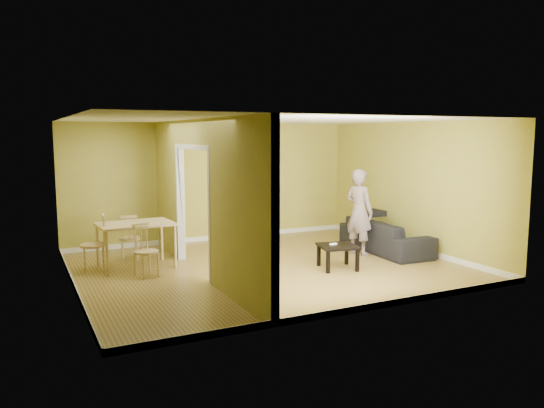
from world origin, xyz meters
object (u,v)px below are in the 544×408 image
(bookshelf, at_px, (244,200))
(coffee_table, at_px, (338,249))
(dining_table, at_px, (136,227))
(chair_left, at_px, (94,243))
(chair_far, at_px, (130,237))
(sofa, at_px, (385,231))
(chair_near, at_px, (146,250))
(person, at_px, (359,204))

(bookshelf, relative_size, coffee_table, 2.78)
(bookshelf, relative_size, dining_table, 1.37)
(coffee_table, bearing_deg, chair_left, 156.58)
(chair_far, bearing_deg, bookshelf, -148.29)
(sofa, distance_m, chair_near, 4.78)
(chair_near, bearing_deg, sofa, -20.12)
(dining_table, distance_m, chair_left, 0.75)
(chair_near, bearing_deg, coffee_table, -34.84)
(person, bearing_deg, dining_table, 62.83)
(chair_left, relative_size, chair_near, 1.12)
(coffee_table, relative_size, dining_table, 0.49)
(coffee_table, height_order, chair_far, chair_far)
(bookshelf, height_order, coffee_table, bookshelf)
(sofa, bearing_deg, bookshelf, 42.07)
(bookshelf, height_order, chair_near, bookshelf)
(coffee_table, relative_size, chair_left, 0.64)
(coffee_table, bearing_deg, chair_far, 143.53)
(sofa, height_order, person, person)
(coffee_table, distance_m, chair_near, 3.29)
(dining_table, height_order, chair_left, chair_left)
(coffee_table, xyz_separation_m, dining_table, (-3.16, 1.65, 0.37))
(sofa, relative_size, coffee_table, 3.47)
(bookshelf, bearing_deg, chair_far, -161.16)
(person, xyz_separation_m, bookshelf, (-1.40, 2.47, -0.11))
(bookshelf, relative_size, chair_far, 2.04)
(sofa, xyz_separation_m, bookshelf, (-2.03, 2.50, 0.46))
(dining_table, relative_size, chair_far, 1.48)
(chair_left, bearing_deg, chair_near, 53.13)
(chair_left, bearing_deg, dining_table, 94.34)
(sofa, xyz_separation_m, coffee_table, (-1.63, -0.76, -0.06))
(sofa, distance_m, coffee_table, 1.80)
(dining_table, bearing_deg, chair_left, 178.00)
(sofa, bearing_deg, chair_near, 90.26)
(chair_left, bearing_deg, person, 86.01)
(chair_left, bearing_deg, sofa, 86.86)
(sofa, bearing_deg, chair_left, 83.49)
(sofa, relative_size, bookshelf, 1.25)
(person, xyz_separation_m, chair_left, (-4.88, 0.89, -0.50))
(coffee_table, height_order, dining_table, dining_table)
(dining_table, bearing_deg, bookshelf, 30.17)
(bookshelf, distance_m, chair_left, 3.84)
(chair_near, distance_m, chair_far, 1.34)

